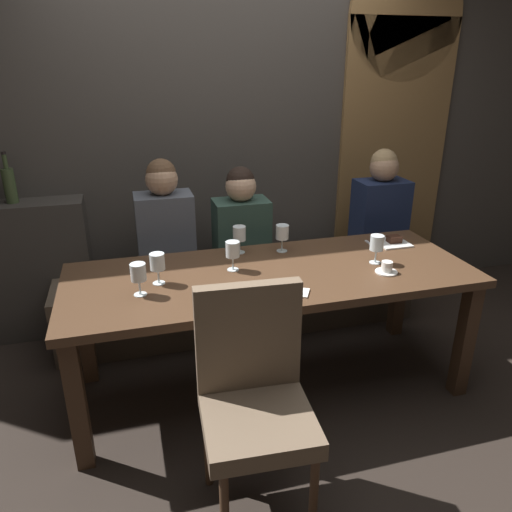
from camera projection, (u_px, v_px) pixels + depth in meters
The scene contains 21 objects.
ground at pixel (270, 385), 2.91m from camera, with size 9.00×9.00×0.00m, color black.
back_wall_tiled at pixel (222, 106), 3.44m from camera, with size 6.00×0.12×3.00m, color #423D38.
arched_door at pixel (395, 121), 3.76m from camera, with size 0.90×0.05×2.55m.
back_counter at pixel (6, 272), 3.28m from camera, with size 1.10×0.28×0.95m, color #38342F.
dining_table at pixel (271, 286), 2.66m from camera, with size 2.20×0.84×0.74m.
banquette_bench at pixel (242, 299), 3.45m from camera, with size 2.50×0.44×0.45m.
chair_near_side at pixel (254, 389), 1.98m from camera, with size 0.47×0.47×0.98m.
diner_redhead at pixel (165, 225), 3.10m from camera, with size 0.36×0.24×0.80m.
diner_bearded at pixel (241, 224), 3.22m from camera, with size 0.36×0.24×0.72m.
diner_far_end at pixel (380, 208), 3.47m from camera, with size 0.36×0.24×0.79m.
wine_bottle_pale_label at pixel (9, 184), 3.09m from camera, with size 0.08×0.08×0.33m.
wine_glass_center_front at pixel (157, 263), 2.45m from camera, with size 0.08×0.08×0.16m.
wine_glass_far_left at pixel (377, 244), 2.70m from camera, with size 0.08×0.08×0.16m.
wine_glass_end_left at pixel (239, 235), 2.85m from camera, with size 0.08×0.08×0.16m.
wine_glass_near_right at pixel (282, 233), 2.87m from camera, with size 0.08×0.08×0.16m.
wine_glass_end_right at pixel (138, 274), 2.33m from camera, with size 0.08×0.08×0.16m.
wine_glass_far_right at pixel (233, 250), 2.61m from camera, with size 0.08×0.08×0.16m.
espresso_cup at pixel (387, 268), 2.61m from camera, with size 0.12×0.12×0.06m.
dessert_plate at pixel (393, 241), 3.03m from camera, with size 0.19×0.19×0.05m.
fork_on_table at pixel (372, 245), 3.00m from camera, with size 0.02×0.17×0.01m, color silver.
folded_napkin at pixel (297, 292), 2.39m from camera, with size 0.11×0.10×0.01m, color silver.
Camera 1 is at (-0.72, -2.30, 1.80)m, focal length 34.10 mm.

